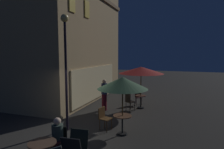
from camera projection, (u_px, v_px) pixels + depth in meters
name	position (u px, v px, depth m)	size (l,w,h in m)	color
ground_plane	(75.00, 134.00, 7.64)	(60.00, 60.00, 0.00)	#2B2925
cafe_building	(49.00, 41.00, 12.30)	(9.00, 8.71, 7.87)	tan
street_lamp_near_corner	(66.00, 53.00, 7.69)	(0.31, 0.31, 4.69)	black
cafe_table_0	(122.00, 121.00, 7.55)	(0.73, 0.73, 0.76)	black
cafe_table_1	(141.00, 100.00, 11.21)	(0.61, 0.61, 0.75)	black
cafe_table_2	(42.00, 149.00, 5.30)	(0.76, 0.76, 0.75)	black
patio_umbrella_0	(123.00, 83.00, 7.39)	(1.94, 1.94, 2.27)	black
patio_umbrella_1	(141.00, 70.00, 11.02)	(2.54, 2.54, 2.41)	black
cafe_chair_0	(104.00, 116.00, 8.02)	(0.52, 0.52, 0.94)	#513418
cafe_chair_1	(129.00, 100.00, 10.67)	(0.57, 0.57, 1.00)	black
cafe_chair_2	(138.00, 95.00, 12.08)	(0.51, 0.51, 0.95)	black
cafe_chair_3	(59.00, 138.00, 6.02)	(0.42, 0.42, 0.89)	black
patron_seated_0	(56.00, 135.00, 5.87)	(0.54, 0.35, 1.23)	#43191D
patron_standing_1	(104.00, 95.00, 10.77)	(0.33, 0.33, 1.74)	#52101A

